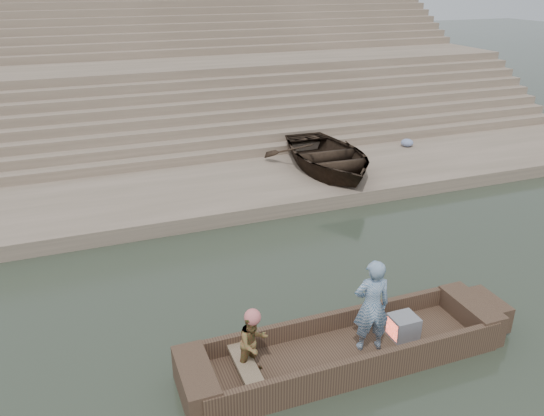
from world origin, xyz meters
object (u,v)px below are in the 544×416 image
main_rowboat (345,356)px  rowing_man (253,343)px  standing_man (372,306)px  television (403,327)px  beached_rowboat (328,156)px

main_rowboat → rowing_man: size_ratio=4.56×
standing_man → rowing_man: (-2.01, 0.11, -0.29)m
main_rowboat → television: television is taller
rowing_man → beached_rowboat: 9.24m
rowing_man → television: bearing=-18.0°
standing_man → beached_rowboat: standing_man is taller
main_rowboat → rowing_man: 1.75m
rowing_man → television: size_ratio=2.38×
main_rowboat → beached_rowboat: beached_rowboat is taller
standing_man → beached_rowboat: size_ratio=0.37×
television → beached_rowboat: size_ratio=0.10×
standing_man → beached_rowboat: bearing=-99.8°
standing_man → rowing_man: standing_man is taller
beached_rowboat → main_rowboat: bearing=-111.7°
main_rowboat → standing_man: 1.03m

